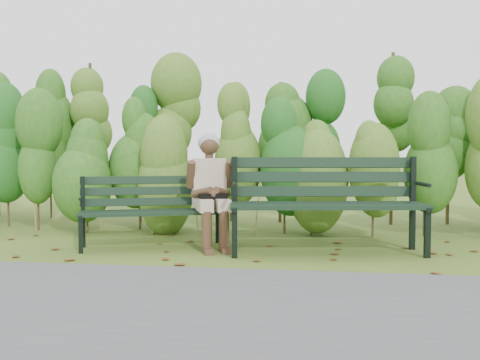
# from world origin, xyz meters

# --- Properties ---
(ground) EXTENTS (80.00, 80.00, 0.00)m
(ground) POSITION_xyz_m (0.00, 0.00, 0.00)
(ground) COLOR #3E5921
(footpath) EXTENTS (60.00, 2.50, 0.01)m
(footpath) POSITION_xyz_m (0.00, -2.20, 0.01)
(footpath) COLOR #474749
(footpath) RESTS_ON ground
(hedge_band) EXTENTS (11.04, 1.67, 2.42)m
(hedge_band) POSITION_xyz_m (0.00, 1.86, 1.26)
(hedge_band) COLOR #47381E
(hedge_band) RESTS_ON ground
(leaf_litter) EXTENTS (5.41, 2.25, 0.01)m
(leaf_litter) POSITION_xyz_m (0.08, -0.29, 0.00)
(leaf_litter) COLOR brown
(leaf_litter) RESTS_ON ground
(bench_left) EXTENTS (1.67, 1.03, 0.80)m
(bench_left) POSITION_xyz_m (-0.97, 0.18, 0.47)
(bench_left) COLOR black
(bench_left) RESTS_ON ground
(bench_right) EXTENTS (2.11, 0.96, 1.02)m
(bench_right) POSITION_xyz_m (0.96, 0.13, 0.60)
(bench_right) COLOR black
(bench_right) RESTS_ON ground
(seated_woman) EXTENTS (0.60, 0.83, 1.28)m
(seated_woman) POSITION_xyz_m (-0.31, 0.23, 0.71)
(seated_woman) COLOR #B8A691
(seated_woman) RESTS_ON ground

